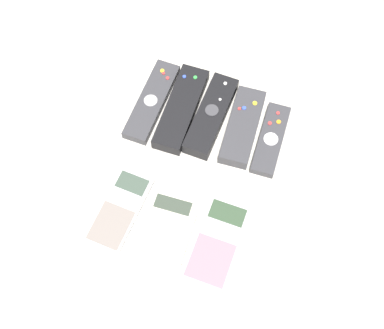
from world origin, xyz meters
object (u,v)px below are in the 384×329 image
at_px(calculator_0, 120,209).
at_px(calculator_1, 166,226).
at_px(remote_2, 212,116).
at_px(remote_3, 243,127).
at_px(remote_4, 271,139).
at_px(calculator_2, 217,242).
at_px(remote_1, 181,109).
at_px(remote_0, 152,101).

height_order(calculator_0, calculator_1, calculator_1).
relative_size(remote_2, calculator_1, 1.47).
height_order(remote_3, remote_4, remote_3).
bearing_deg(calculator_0, remote_2, 70.94).
bearing_deg(calculator_2, remote_3, 97.20).
relative_size(remote_1, calculator_1, 1.54).
distance_m(remote_1, calculator_0, 0.23).
xyz_separation_m(remote_4, calculator_2, (-0.03, -0.23, 0.00)).
relative_size(remote_4, calculator_1, 1.25).
relative_size(remote_0, remote_2, 1.03).
xyz_separation_m(remote_0, remote_1, (0.06, 0.00, 0.00)).
distance_m(remote_0, remote_2, 0.12).
bearing_deg(remote_3, remote_2, 173.73).
distance_m(remote_4, calculator_1, 0.26).
relative_size(remote_0, calculator_1, 1.51).
relative_size(remote_3, calculator_1, 1.36).
height_order(remote_0, remote_4, remote_0).
xyz_separation_m(remote_1, remote_3, (0.12, 0.00, 0.00)).
height_order(remote_1, calculator_0, remote_1).
bearing_deg(calculator_1, calculator_0, 175.13).
xyz_separation_m(remote_4, calculator_1, (-0.13, -0.23, -0.00)).
bearing_deg(calculator_2, remote_1, 123.81).
bearing_deg(remote_3, remote_0, 177.19).
height_order(remote_2, calculator_1, remote_2).
xyz_separation_m(calculator_0, calculator_2, (0.18, -0.00, 0.00)).
height_order(remote_0, remote_2, remote_2).
height_order(remote_0, remote_1, remote_1).
xyz_separation_m(remote_3, calculator_0, (-0.16, -0.23, -0.01)).
distance_m(remote_2, remote_3, 0.06).
relative_size(remote_1, calculator_2, 1.18).
relative_size(remote_3, calculator_2, 1.04).
xyz_separation_m(remote_3, remote_4, (0.06, -0.01, -0.00)).
xyz_separation_m(remote_0, remote_3, (0.18, 0.00, 0.00)).
distance_m(remote_1, calculator_1, 0.24).
bearing_deg(remote_1, remote_3, -0.60).
relative_size(remote_4, calculator_2, 0.96).
relative_size(calculator_0, calculator_1, 1.28).
xyz_separation_m(remote_2, calculator_0, (-0.10, -0.23, -0.01)).
xyz_separation_m(calculator_0, calculator_1, (0.09, -0.00, 0.00)).
bearing_deg(remote_1, calculator_2, -58.03).
distance_m(remote_2, calculator_0, 0.25).
height_order(calculator_1, calculator_2, calculator_2).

